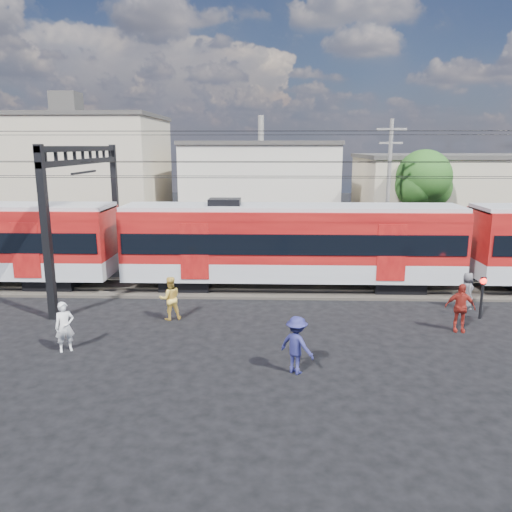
{
  "coord_description": "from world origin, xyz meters",
  "views": [
    {
      "loc": [
        -1.1,
        -15.68,
        6.93
      ],
      "look_at": [
        -1.74,
        5.0,
        2.35
      ],
      "focal_mm": 35.0,
      "sensor_mm": 36.0,
      "label": 1
    }
  ],
  "objects_px": {
    "pedestrian_a": "(65,327)",
    "crossing_signal": "(482,290)",
    "commuter_train": "(296,242)",
    "pedestrian_c": "(297,345)"
  },
  "relations": [
    {
      "from": "pedestrian_c",
      "to": "crossing_signal",
      "type": "bearing_deg",
      "value": -108.12
    },
    {
      "from": "pedestrian_a",
      "to": "crossing_signal",
      "type": "relative_size",
      "value": 0.99
    },
    {
      "from": "commuter_train",
      "to": "pedestrian_c",
      "type": "height_order",
      "value": "commuter_train"
    },
    {
      "from": "commuter_train",
      "to": "crossing_signal",
      "type": "distance_m",
      "value": 8.48
    },
    {
      "from": "commuter_train",
      "to": "crossing_signal",
      "type": "xyz_separation_m",
      "value": [
        7.4,
        -3.99,
        -1.18
      ]
    },
    {
      "from": "pedestrian_a",
      "to": "crossing_signal",
      "type": "xyz_separation_m",
      "value": [
        15.64,
        3.77,
        0.35
      ]
    },
    {
      "from": "pedestrian_a",
      "to": "crossing_signal",
      "type": "distance_m",
      "value": 16.09
    },
    {
      "from": "pedestrian_a",
      "to": "pedestrian_c",
      "type": "xyz_separation_m",
      "value": [
        7.86,
        -1.46,
        0.04
      ]
    },
    {
      "from": "pedestrian_c",
      "to": "pedestrian_a",
      "type": "bearing_deg",
      "value": 27.42
    },
    {
      "from": "pedestrian_a",
      "to": "crossing_signal",
      "type": "bearing_deg",
      "value": -16.57
    }
  ]
}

